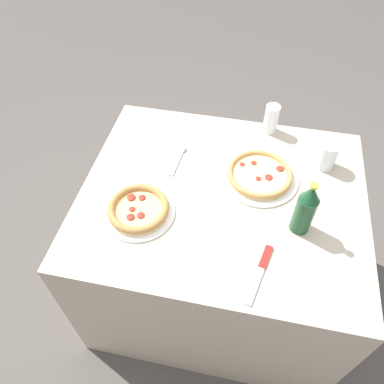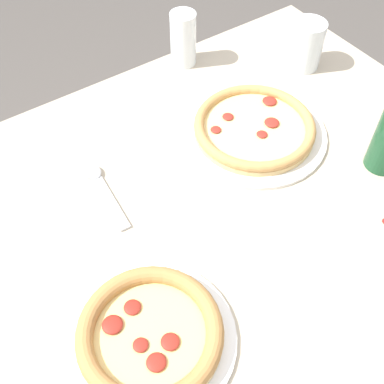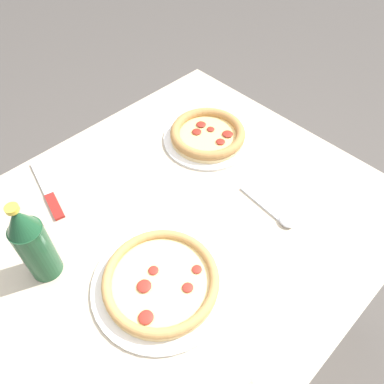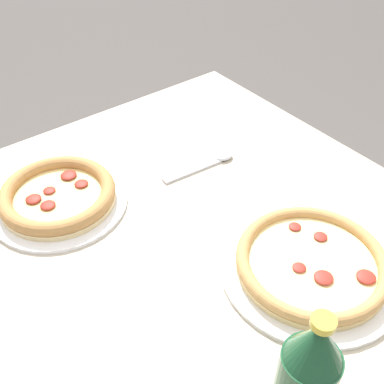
# 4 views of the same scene
# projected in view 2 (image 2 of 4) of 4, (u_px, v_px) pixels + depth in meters

# --- Properties ---
(ground_plane) EXTENTS (8.00, 8.00, 0.00)m
(ground_plane) POSITION_uv_depth(u_px,v_px,m) (220.00, 343.00, 1.53)
(ground_plane) COLOR #4C4742
(table) EXTENTS (1.10, 0.92, 0.76)m
(table) POSITION_uv_depth(u_px,v_px,m) (226.00, 287.00, 1.23)
(table) COLOR #B7A88E
(table) RESTS_ON ground_plane
(pizza_veggie) EXTENTS (0.27, 0.27, 0.04)m
(pizza_veggie) POSITION_uv_depth(u_px,v_px,m) (150.00, 335.00, 0.74)
(pizza_veggie) COLOR white
(pizza_veggie) RESTS_ON table
(pizza_pepperoni) EXTENTS (0.31, 0.31, 0.04)m
(pizza_pepperoni) POSITION_uv_depth(u_px,v_px,m) (254.00, 129.00, 1.02)
(pizza_pepperoni) COLOR silver
(pizza_pepperoni) RESTS_ON table
(glass_cola) EXTENTS (0.08, 0.08, 0.12)m
(glass_cola) POSITION_uv_depth(u_px,v_px,m) (305.00, 47.00, 1.15)
(glass_cola) COLOR white
(glass_cola) RESTS_ON table
(glass_iced_tea) EXTENTS (0.06, 0.06, 0.13)m
(glass_iced_tea) POSITION_uv_depth(u_px,v_px,m) (183.00, 41.00, 1.15)
(glass_iced_tea) COLOR white
(glass_iced_tea) RESTS_ON table
(spoon) EXTENTS (0.04, 0.18, 0.01)m
(spoon) POSITION_uv_depth(u_px,v_px,m) (101.00, 186.00, 0.94)
(spoon) COLOR silver
(spoon) RESTS_ON table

